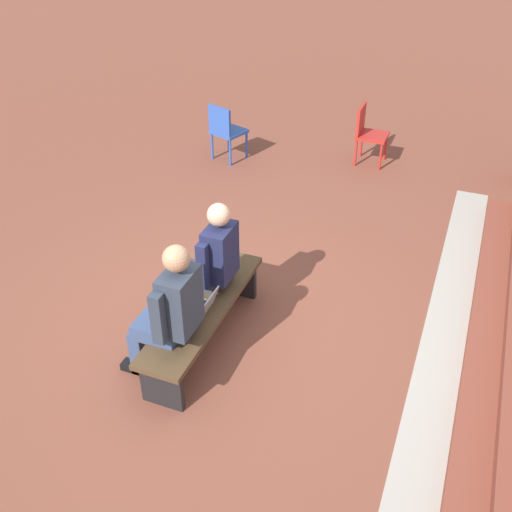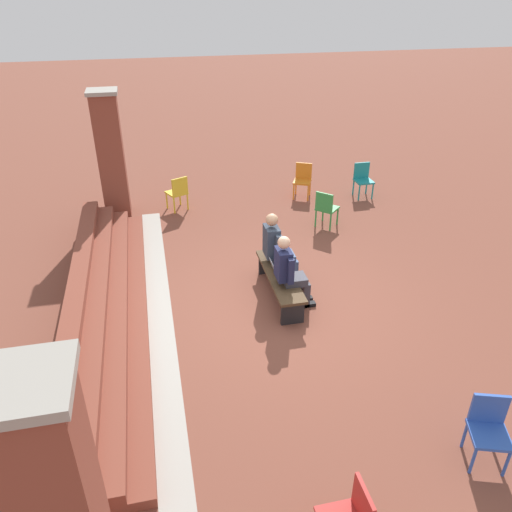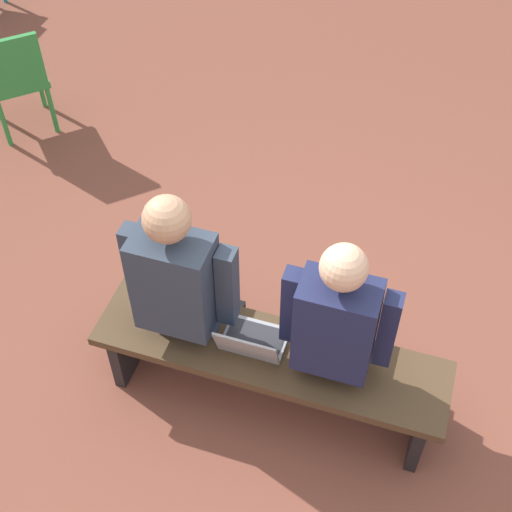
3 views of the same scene
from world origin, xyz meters
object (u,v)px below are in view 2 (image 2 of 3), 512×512
plastic_chair_near_bench_right (489,426)px  plastic_chair_far_right (326,207)px  laptop (278,269)px  plastic_chair_mid_courtyard (178,191)px  plastic_chair_far_left (363,178)px  person_adult (277,247)px  bench (280,279)px  person_student (289,270)px  plastic_chair_foreground (303,178)px

plastic_chair_near_bench_right → plastic_chair_far_right: size_ratio=1.00×
laptop → plastic_chair_mid_courtyard: size_ratio=0.38×
plastic_chair_far_left → plastic_chair_near_bench_right: (-7.68, 1.76, 0.00)m
plastic_chair_near_bench_right → plastic_chair_far_left: bearing=-12.9°
person_adult → plastic_chair_mid_courtyard: bearing=22.1°
bench → plastic_chair_far_left: bearing=-38.9°
person_adult → plastic_chair_near_bench_right: 4.40m
bench → person_adult: size_ratio=1.31×
person_adult → laptop: (-0.37, 0.08, -0.23)m
laptop → plastic_chair_far_left: size_ratio=0.38×
bench → plastic_chair_far_right: plastic_chair_far_right is taller
person_student → plastic_chair_mid_courtyard: (4.38, 1.46, -0.23)m
bench → person_student: 0.48m
person_student → plastic_chair_near_bench_right: (-3.40, -1.37, -0.23)m
plastic_chair_near_bench_right → person_student: bearing=21.9°
bench → plastic_chair_foreground: 4.59m
person_adult → plastic_chair_far_right: size_ratio=1.63×
person_student → laptop: (0.41, 0.08, -0.21)m
laptop → plastic_chair_mid_courtyard: bearing=19.2°
plastic_chair_mid_courtyard → person_adult: bearing=-157.9°
person_student → plastic_chair_far_right: person_student is taller
plastic_chair_mid_courtyard → bench: bearing=-161.1°
bench → plastic_chair_near_bench_right: (-3.72, -1.44, 0.13)m
plastic_chair_near_bench_right → plastic_chair_foreground: bearing=-2.1°
person_adult → plastic_chair_mid_courtyard: person_adult is taller
plastic_chair_foreground → laptop: bearing=157.4°
laptop → plastic_chair_near_bench_right: 4.08m
person_student → plastic_chair_near_bench_right: bearing=-158.1°
person_student → plastic_chair_mid_courtyard: size_ratio=1.58×
bench → plastic_chair_far_right: size_ratio=2.14×
laptop → plastic_chair_far_left: plastic_chair_far_left is taller
bench → plastic_chair_mid_courtyard: 4.30m
plastic_chair_near_bench_right → plastic_chair_far_right: same height
laptop → plastic_chair_far_right: 2.91m
plastic_chair_mid_courtyard → plastic_chair_foreground: bearing=-86.5°
plastic_chair_mid_courtyard → plastic_chair_foreground: (0.19, -3.12, 0.00)m
plastic_chair_far_left → plastic_chair_mid_courtyard: (0.10, 4.59, 0.00)m
plastic_chair_far_left → person_student: bearing=143.8°
bench → plastic_chair_foreground: (4.25, -1.72, 0.13)m
plastic_chair_near_bench_right → plastic_chair_mid_courtyard: bearing=20.0°
plastic_chair_far_left → person_adult: bearing=138.2°
plastic_chair_mid_courtyard → plastic_chair_near_bench_right: same height
laptop → plastic_chair_near_bench_right: plastic_chair_near_bench_right is taller
person_adult → plastic_chair_foreground: 4.14m
bench → person_student: person_student is taller
plastic_chair_far_left → plastic_chair_mid_courtyard: 4.59m
bench → plastic_chair_foreground: size_ratio=2.14×
laptop → person_adult: bearing=-12.4°
plastic_chair_mid_courtyard → plastic_chair_foreground: 3.12m
person_adult → plastic_chair_foreground: person_adult is taller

